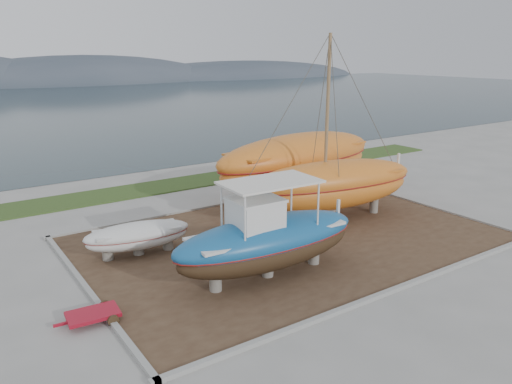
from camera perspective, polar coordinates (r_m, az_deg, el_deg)
ground at (r=19.97m, az=11.13°, el=-8.74°), size 140.00×140.00×0.00m
dirt_patch at (r=22.70m, az=3.97°, el=-5.30°), size 18.00×12.00×0.06m
curb_frame at (r=22.68m, az=3.97°, el=-5.20°), size 18.60×12.60×0.15m
grass_strip at (r=32.07m, az=-8.76°, el=0.94°), size 44.00×3.00×0.08m
sea at (r=84.03m, az=-25.28°, el=8.81°), size 260.00×100.00×0.04m
blue_caique at (r=18.29m, az=1.36°, el=-4.36°), size 7.69×2.63×3.67m
white_dinghy at (r=21.22m, az=-13.34°, el=-5.28°), size 4.53×2.18×1.31m
orange_sailboat at (r=24.27m, az=9.00°, el=6.94°), size 9.40×4.11×8.92m
orange_bare_hull at (r=28.07m, az=4.81°, el=2.78°), size 11.34×4.42×3.63m
red_trailer at (r=16.90m, az=-18.11°, el=-13.44°), size 2.45×1.36×0.34m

